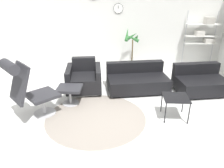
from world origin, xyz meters
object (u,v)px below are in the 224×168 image
couch_low (137,81)px  potted_plant (132,55)px  side_table (176,99)px  shelf_unit (204,33)px  lounge_chair (26,85)px  couch_second (200,82)px  armchair_red (84,79)px  ottoman (70,91)px

couch_low → potted_plant: size_ratio=1.21×
side_table → shelf_unit: shelf_unit is taller
lounge_chair → couch_second: (3.65, 1.41, -0.47)m
potted_plant → shelf_unit: bearing=5.0°
armchair_red → potted_plant: (1.22, 1.55, 0.19)m
side_table → shelf_unit: (1.39, 2.93, 0.74)m
couch_low → armchair_red: bearing=-5.8°
couch_second → potted_plant: bearing=-53.1°
lounge_chair → armchair_red: (0.82, 1.36, -0.42)m
potted_plant → lounge_chair: bearing=-124.9°
couch_low → potted_plant: (-0.09, 1.46, 0.24)m
couch_second → lounge_chair: bearing=11.1°
ottoman → shelf_unit: shelf_unit is taller
potted_plant → shelf_unit: (2.13, 0.18, 0.66)m
armchair_red → couch_low: size_ratio=0.61×
couch_low → side_table: couch_low is taller
shelf_unit → lounge_chair: bearing=-143.3°
side_table → armchair_red: bearing=148.6°
couch_low → shelf_unit: 2.77m
ottoman → shelf_unit: size_ratio=0.30×
shelf_unit → couch_low: bearing=-141.3°
armchair_red → side_table: (1.96, -1.19, 0.12)m
couch_low → shelf_unit: shelf_unit is taller
ottoman → couch_low: couch_low is taller
ottoman → armchair_red: 0.76m
lounge_chair → armchair_red: bearing=104.0°
couch_second → armchair_red: bearing=-9.0°
lounge_chair → ottoman: 0.98m
lounge_chair → couch_low: size_ratio=0.76×
armchair_red → potted_plant: bearing=-135.6°
lounge_chair → armchair_red: 1.64m
shelf_unit → armchair_red: bearing=-152.6°
armchair_red → potted_plant: size_ratio=0.74×
couch_low → couch_second: bearing=168.2°
armchair_red → shelf_unit: bearing=-160.1°
lounge_chair → couch_second: 3.94m
lounge_chair → armchair_red: size_ratio=1.25×
couch_second → potted_plant: 2.22m
couch_second → potted_plant: potted_plant is taller
lounge_chair → ottoman: lounge_chair is taller
lounge_chair → side_table: (2.77, 0.17, -0.30)m
potted_plant → side_table: bearing=-74.9°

